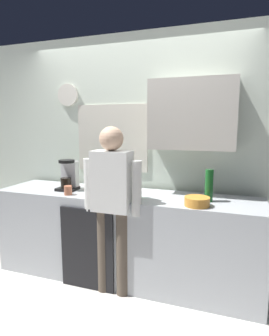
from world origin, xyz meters
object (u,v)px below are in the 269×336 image
at_px(cup_terracotta_mug, 68,190).
at_px(mixing_bowl, 197,201).
at_px(bottle_dark_sauce, 99,187).
at_px(coffee_maker, 69,176).
at_px(bottle_olive_oil, 65,174).
at_px(dish_soap, 139,190).
at_px(person_at_sink, 112,197).
at_px(bottle_green_wine, 209,186).
at_px(potted_plant, 95,176).

distance_m(cup_terracotta_mug, mixing_bowl, 1.28).
xyz_separation_m(bottle_dark_sauce, cup_terracotta_mug, (-0.32, -0.05, -0.04)).
bearing_deg(coffee_maker, bottle_olive_oil, 131.73).
bearing_deg(dish_soap, coffee_maker, 173.96).
distance_m(coffee_maker, bottle_dark_sauce, 0.47).
bearing_deg(bottle_olive_oil, mixing_bowl, -13.84).
distance_m(coffee_maker, cup_terracotta_mug, 0.26).
bearing_deg(cup_terracotta_mug, person_at_sink, -8.60).
height_order(cup_terracotta_mug, mixing_bowl, cup_terracotta_mug).
height_order(bottle_dark_sauce, cup_terracotta_mug, bottle_dark_sauce).
bearing_deg(cup_terracotta_mug, dish_soap, 9.32).
height_order(bottle_green_wine, mixing_bowl, bottle_green_wine).
bearing_deg(dish_soap, bottle_olive_oil, 163.60).
distance_m(bottle_olive_oil, dish_soap, 1.07).
bearing_deg(mixing_bowl, bottle_dark_sauce, 178.38).
distance_m(dish_soap, person_at_sink, 0.28).
distance_m(mixing_bowl, person_at_sink, 0.77).
bearing_deg(bottle_green_wine, mixing_bowl, -113.98).
xyz_separation_m(mixing_bowl, potted_plant, (-1.17, 0.35, 0.09)).
height_order(bottle_olive_oil, mixing_bowl, bottle_olive_oil).
height_order(coffee_maker, mixing_bowl, coffee_maker).
relative_size(mixing_bowl, dish_soap, 1.22).
distance_m(bottle_dark_sauce, dish_soap, 0.40).
xyz_separation_m(dish_soap, person_at_sink, (-0.19, -0.20, -0.04)).
bearing_deg(cup_terracotta_mug, mixing_bowl, 1.20).
relative_size(coffee_maker, potted_plant, 1.43).
bearing_deg(potted_plant, cup_terracotta_mug, -106.93).
height_order(bottle_dark_sauce, dish_soap, same).
relative_size(cup_terracotta_mug, dish_soap, 0.51).
bearing_deg(bottle_olive_oil, bottle_dark_sauce, -29.92).
bearing_deg(dish_soap, bottle_green_wine, 8.25).
relative_size(bottle_olive_oil, bottle_dark_sauce, 1.39).
xyz_separation_m(coffee_maker, mixing_bowl, (1.40, -0.18, -0.11)).
xyz_separation_m(bottle_dark_sauce, potted_plant, (-0.21, 0.32, 0.04)).
xyz_separation_m(coffee_maker, bottle_olive_oil, (-0.19, 0.21, -0.02)).
xyz_separation_m(bottle_green_wine, dish_soap, (-0.65, -0.09, -0.07)).
distance_m(bottle_olive_oil, potted_plant, 0.43).
xyz_separation_m(bottle_olive_oil, mixing_bowl, (1.59, -0.39, -0.08)).
bearing_deg(cup_terracotta_mug, coffee_maker, 120.32).
distance_m(bottle_olive_oil, bottle_dark_sauce, 0.73).
bearing_deg(bottle_olive_oil, person_at_sink, -30.94).
relative_size(bottle_green_wine, dish_soap, 1.67).
bearing_deg(dish_soap, bottle_dark_sauce, -170.78).
bearing_deg(potted_plant, dish_soap, -23.57).
bearing_deg(cup_terracotta_mug, bottle_olive_oil, 126.55).
height_order(dish_soap, person_at_sink, person_at_sink).
relative_size(bottle_olive_oil, dish_soap, 1.39).
height_order(bottle_green_wine, dish_soap, bottle_green_wine).
height_order(bottle_olive_oil, bottle_dark_sauce, bottle_olive_oil).
height_order(cup_terracotta_mug, person_at_sink, person_at_sink).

